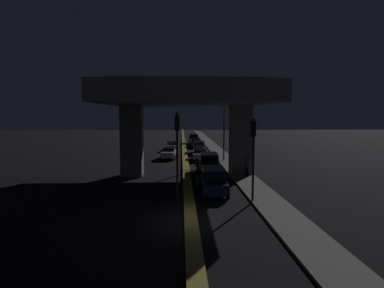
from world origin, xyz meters
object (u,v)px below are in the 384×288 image
at_px(motorcycle_black_filtering_near, 198,184).
at_px(car_dark_blue_lead, 213,180).
at_px(traffic_light_right_of_median, 253,146).
at_px(street_lamp, 221,122).
at_px(motorcycle_white_filtering_mid, 197,167).
at_px(car_white_lead_oncoming, 169,153).
at_px(car_dark_blue_fifth, 196,143).
at_px(car_white_third, 200,154).
at_px(pedestrian_on_sidewalk, 247,166).
at_px(car_dark_red_second, 209,163).
at_px(car_taxi_yellow_fourth, 199,147).
at_px(car_silver_second_oncoming, 172,146).
at_px(car_white_sixth, 194,139).
at_px(traffic_light_left_of_median, 177,142).

bearing_deg(motorcycle_black_filtering_near, car_dark_blue_lead, -116.25).
xyz_separation_m(traffic_light_right_of_median, motorcycle_black_filtering_near, (-3.34, 2.84, -3.07)).
distance_m(street_lamp, motorcycle_white_filtering_mid, 9.33).
xyz_separation_m(street_lamp, car_white_lead_oncoming, (-6.45, 2.47, -3.99)).
bearing_deg(car_white_lead_oncoming, car_dark_blue_lead, 14.96).
bearing_deg(car_dark_blue_lead, motorcycle_white_filtering_mid, 6.92).
height_order(car_dark_blue_fifth, car_white_lead_oncoming, car_dark_blue_fifth).
distance_m(street_lamp, car_white_third, 4.89).
xyz_separation_m(car_dark_blue_fifth, pedestrian_on_sidewalk, (3.37, -25.65, 0.27)).
bearing_deg(car_dark_red_second, street_lamp, -14.02).
bearing_deg(motorcycle_black_filtering_near, motorcycle_white_filtering_mid, -1.46).
xyz_separation_m(car_taxi_yellow_fourth, car_silver_second_oncoming, (-4.09, 3.24, -0.16)).
distance_m(car_white_sixth, car_silver_second_oncoming, 11.93).
relative_size(traffic_light_right_of_median, pedestrian_on_sidewalk, 3.00).
relative_size(traffic_light_right_of_median, car_white_third, 1.29).
relative_size(motorcycle_black_filtering_near, motorcycle_white_filtering_mid, 0.95).
bearing_deg(street_lamp, car_silver_second_oncoming, 119.99).
distance_m(car_dark_red_second, car_white_sixth, 29.82).
distance_m(car_taxi_yellow_fourth, motorcycle_white_filtering_mid, 15.44).
height_order(traffic_light_left_of_median, motorcycle_white_filtering_mid, traffic_light_left_of_median).
xyz_separation_m(car_white_third, car_taxi_yellow_fourth, (0.26, 6.45, 0.20)).
bearing_deg(motorcycle_white_filtering_mid, motorcycle_black_filtering_near, 175.19).
height_order(car_white_lead_oncoming, car_silver_second_oncoming, car_silver_second_oncoming).
relative_size(car_white_lead_oncoming, pedestrian_on_sidewalk, 2.27).
bearing_deg(motorcycle_white_filtering_mid, car_white_third, -7.85).
relative_size(car_dark_blue_lead, motorcycle_white_filtering_mid, 1.98).
bearing_deg(traffic_light_left_of_median, street_lamp, 73.58).
relative_size(car_dark_blue_lead, car_white_third, 0.95).
height_order(car_dark_blue_lead, car_silver_second_oncoming, car_dark_blue_lead).
bearing_deg(car_white_third, car_dark_blue_lead, -177.81).
height_order(car_dark_red_second, car_dark_blue_fifth, car_dark_red_second).
bearing_deg(car_silver_second_oncoming, motorcycle_black_filtering_near, 3.39).
bearing_deg(pedestrian_on_sidewalk, car_white_sixth, 96.23).
xyz_separation_m(traffic_light_right_of_median, car_dark_blue_lead, (-2.26, 2.28, -2.71)).
relative_size(car_dark_blue_lead, car_dark_blue_fifth, 0.84).
bearing_deg(traffic_light_right_of_median, car_white_sixth, 93.11).
distance_m(car_dark_red_second, pedestrian_on_sidewalk, 3.83).
height_order(traffic_light_right_of_median, car_dark_blue_lead, traffic_light_right_of_median).
xyz_separation_m(car_white_third, car_white_sixth, (0.07, 20.96, 0.29)).
distance_m(traffic_light_left_of_median, traffic_light_right_of_median, 4.82).
bearing_deg(traffic_light_right_of_median, car_dark_blue_fifth, 93.50).
xyz_separation_m(car_dark_blue_lead, motorcycle_black_filtering_near, (-1.08, 0.55, -0.36)).
bearing_deg(car_white_lead_oncoming, traffic_light_left_of_median, 6.26).
relative_size(car_dark_red_second, car_white_third, 1.07).
distance_m(street_lamp, car_dark_red_second, 8.73).
bearing_deg(car_dark_blue_lead, motorcycle_black_filtering_near, 63.51).
height_order(traffic_light_left_of_median, car_taxi_yellow_fourth, traffic_light_left_of_median).
bearing_deg(motorcycle_white_filtering_mid, car_dark_blue_lead, -176.20).
bearing_deg(car_white_third, traffic_light_left_of_median, 174.37).
bearing_deg(traffic_light_left_of_median, car_white_lead_oncoming, 93.92).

